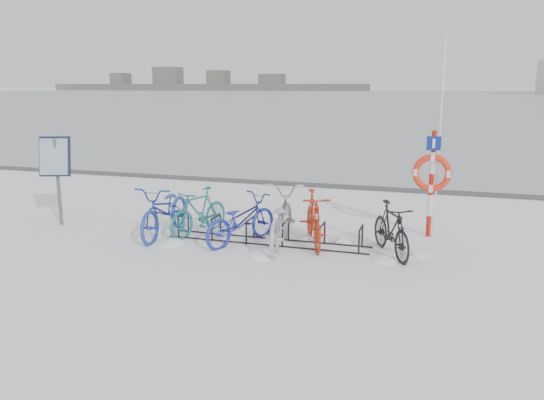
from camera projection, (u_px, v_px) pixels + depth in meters
The scene contains 14 objects.
ground at pixel (268, 242), 10.32m from camera, with size 900.00×900.00×0.00m, color white.
ice_sheet at pixel (427, 95), 155.05m from camera, with size 400.00×298.00×0.02m, color #919DA4.
quay_edge at pixel (327, 186), 15.81m from camera, with size 400.00×0.25×0.10m, color #3F3F42.
bike_rack at pixel (268, 233), 10.28m from camera, with size 4.00×0.48×0.46m.
info_board at pixel (55, 162), 11.30m from camera, with size 0.69×0.44×1.93m.
lifebuoy_station at pixel (432, 173), 10.41m from camera, with size 0.75×0.22×3.88m.
shoreline at pixel (198, 85), 287.61m from camera, with size 180.00×12.00×9.50m.
bike_0 at pixel (166, 208), 10.74m from camera, with size 0.73×2.10×1.10m, color #1E3D9E.
bike_1 at pixel (199, 210), 10.84m from camera, with size 0.46×1.64×0.98m, color #1C6A73.
bike_2 at pixel (241, 218), 10.25m from camera, with size 0.64×1.83×0.96m, color #202C9C.
bike_3 at pixel (280, 217), 10.01m from camera, with size 0.75×2.15×1.13m, color #A3A4AA.
bike_4 at pixel (314, 218), 10.07m from camera, with size 0.50×1.78×1.07m, color #AD2711.
bike_5 at pixel (391, 228), 9.51m from camera, with size 0.46×1.64×0.99m, color black.
snow_drifts at pixel (280, 247), 10.03m from camera, with size 5.62×1.89×0.19m.
Camera 1 is at (3.00, -9.44, 3.00)m, focal length 35.00 mm.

